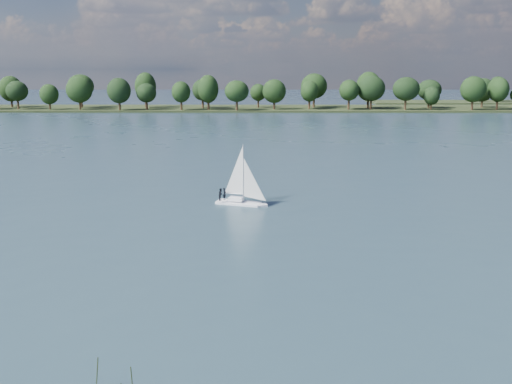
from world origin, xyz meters
TOP-DOWN VIEW (x-y plane):
  - ground at (0.00, 100.00)m, footprint 700.00×700.00m
  - far_shore at (0.00, 212.00)m, footprint 660.00×40.00m
  - sailboat at (-8.82, 38.20)m, footprint 6.32×3.57m
  - treeline at (1.57, 207.80)m, footprint 562.61×73.82m

SIDE VIEW (x-z plane):
  - ground at x=0.00m, z-range 0.00..0.00m
  - far_shore at x=0.00m, z-range -0.75..0.75m
  - sailboat at x=-8.82m, z-range -1.77..6.25m
  - treeline at x=1.57m, z-range -0.90..16.93m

